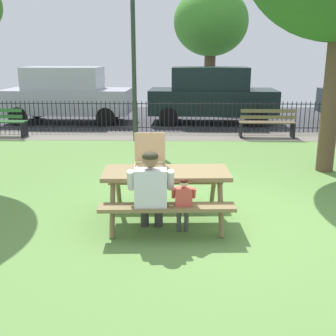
{
  "coord_description": "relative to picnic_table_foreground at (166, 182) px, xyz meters",
  "views": [
    {
      "loc": [
        -0.59,
        -5.98,
        2.39
      ],
      "look_at": [
        -0.72,
        -0.05,
        0.75
      ],
      "focal_mm": 44.36,
      "sensor_mm": 36.0,
      "label": 1
    }
  ],
  "objects": [
    {
      "name": "cobblestone_walkway",
      "position": [
        0.74,
        6.52,
        -0.6
      ],
      "size": [
        28.0,
        1.4,
        0.01
      ],
      "primitive_type": "cube",
      "color": "slate"
    },
    {
      "name": "picnic_table_foreground",
      "position": [
        0.0,
        0.0,
        0.0
      ],
      "size": [
        1.86,
        1.55,
        0.79
      ],
      "color": "olive",
      "rests_on": "ground"
    },
    {
      "name": "child_at_table",
      "position": [
        0.24,
        -0.52,
        -0.09
      ],
      "size": [
        0.32,
        0.31,
        0.83
      ],
      "color": "#484848",
      "rests_on": "ground"
    },
    {
      "name": "lamp_post_walkway",
      "position": [
        -1.02,
        5.82,
        2.04
      ],
      "size": [
        0.28,
        0.28,
        4.37
      ],
      "color": "#2D382D",
      "rests_on": "ground"
    },
    {
      "name": "adult_at_table",
      "position": [
        -0.19,
        -0.51,
        0.06
      ],
      "size": [
        0.62,
        0.6,
        1.19
      ],
      "color": "#393939",
      "rests_on": "ground"
    },
    {
      "name": "pizza_box_open",
      "position": [
        -0.24,
        0.12,
        0.27
      ],
      "size": [
        0.48,
        0.53,
        0.51
      ],
      "color": "tan",
      "rests_on": "picnic_table_foreground"
    },
    {
      "name": "park_bench_center",
      "position": [
        2.79,
        6.38,
        -0.18
      ],
      "size": [
        1.61,
        0.5,
        0.85
      ],
      "color": "brown",
      "rests_on": "ground"
    },
    {
      "name": "far_tree_midleft",
      "position": [
        1.68,
        14.37,
        3.15
      ],
      "size": [
        3.41,
        3.41,
        5.33
      ],
      "color": "brown",
      "rests_on": "ground"
    },
    {
      "name": "iron_fence_streetside",
      "position": [
        0.74,
        7.22,
        -0.11
      ],
      "size": [
        19.88,
        0.03,
        0.96
      ],
      "color": "black",
      "rests_on": "ground"
    },
    {
      "name": "street_asphalt",
      "position": [
        0.74,
        10.37,
        -0.6
      ],
      "size": [
        28.0,
        6.3,
        0.01
      ],
      "primitive_type": "cube",
      "color": "#38383D"
    },
    {
      "name": "parked_car_center",
      "position": [
        1.37,
        9.05,
        0.41
      ],
      "size": [
        4.46,
        2.04,
        1.94
      ],
      "color": "black",
      "rests_on": "ground"
    },
    {
      "name": "ground",
      "position": [
        0.74,
        1.74,
        -0.61
      ],
      "size": [
        28.0,
        10.95,
        0.02
      ],
      "primitive_type": "cube",
      "color": "#638F45"
    },
    {
      "name": "parked_car_left",
      "position": [
        -3.76,
        9.05,
        0.41
      ],
      "size": [
        4.44,
        1.99,
        1.94
      ],
      "color": "#AFB0C1",
      "rests_on": "ground"
    }
  ]
}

